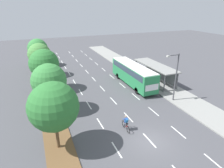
# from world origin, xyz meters

# --- Properties ---
(ground_plane) EXTENTS (140.00, 140.00, 0.00)m
(ground_plane) POSITION_xyz_m (0.00, 0.00, 0.00)
(ground_plane) COLOR #4C4C51
(median_strip) EXTENTS (2.60, 52.00, 0.12)m
(median_strip) POSITION_xyz_m (-8.30, 20.00, 0.06)
(median_strip) COLOR brown
(median_strip) RESTS_ON ground
(sidewalk_right) EXTENTS (4.50, 52.00, 0.15)m
(sidewalk_right) POSITION_xyz_m (9.25, 20.00, 0.07)
(sidewalk_right) COLOR gray
(sidewalk_right) RESTS_ON ground
(lane_divider_left) EXTENTS (0.14, 48.01, 0.01)m
(lane_divider_left) POSITION_xyz_m (-3.50, 18.51, 0.00)
(lane_divider_left) COLOR white
(lane_divider_left) RESTS_ON ground
(lane_divider_center) EXTENTS (0.14, 48.01, 0.01)m
(lane_divider_center) POSITION_xyz_m (0.00, 18.51, 0.00)
(lane_divider_center) COLOR white
(lane_divider_center) RESTS_ON ground
(lane_divider_right) EXTENTS (0.14, 48.01, 0.01)m
(lane_divider_right) POSITION_xyz_m (3.50, 18.51, 0.00)
(lane_divider_right) COLOR white
(lane_divider_right) RESTS_ON ground
(bus_shelter) EXTENTS (2.90, 9.54, 2.86)m
(bus_shelter) POSITION_xyz_m (9.53, 13.35, 1.87)
(bus_shelter) COLOR gray
(bus_shelter) RESTS_ON sidewalk_right
(bus) EXTENTS (2.54, 11.29, 3.37)m
(bus) POSITION_xyz_m (5.25, 13.67, 2.07)
(bus) COLOR #28844C
(bus) RESTS_ON ground
(cyclist) EXTENTS (0.46, 1.82, 1.71)m
(cyclist) POSITION_xyz_m (-1.38, 2.64, 0.79)
(cyclist) COLOR black
(cyclist) RESTS_ON ground
(median_tree_nearest) EXTENTS (4.34, 4.34, 6.38)m
(median_tree_nearest) POSITION_xyz_m (-8.35, 2.49, 4.32)
(median_tree_nearest) COLOR brown
(median_tree_nearest) RESTS_ON median_strip
(median_tree_second) EXTENTS (4.07, 4.07, 6.03)m
(median_tree_second) POSITION_xyz_m (-8.08, 9.48, 4.10)
(median_tree_second) COLOR brown
(median_tree_second) RESTS_ON median_strip
(median_tree_third) EXTENTS (4.32, 4.32, 6.33)m
(median_tree_third) POSITION_xyz_m (-8.08, 16.47, 4.28)
(median_tree_third) COLOR brown
(median_tree_third) RESTS_ON median_strip
(median_tree_fourth) EXTENTS (4.01, 4.01, 6.04)m
(median_tree_fourth) POSITION_xyz_m (-8.37, 23.46, 4.15)
(median_tree_fourth) COLOR brown
(median_tree_fourth) RESTS_ON median_strip
(median_tree_fifth) EXTENTS (4.07, 4.07, 5.78)m
(median_tree_fifth) POSITION_xyz_m (-8.38, 30.46, 3.86)
(median_tree_fifth) COLOR brown
(median_tree_fifth) RESTS_ON median_strip
(streetlight) EXTENTS (1.91, 0.24, 6.50)m
(streetlight) POSITION_xyz_m (7.42, 6.23, 3.89)
(streetlight) COLOR #4C4C51
(streetlight) RESTS_ON sidewalk_right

